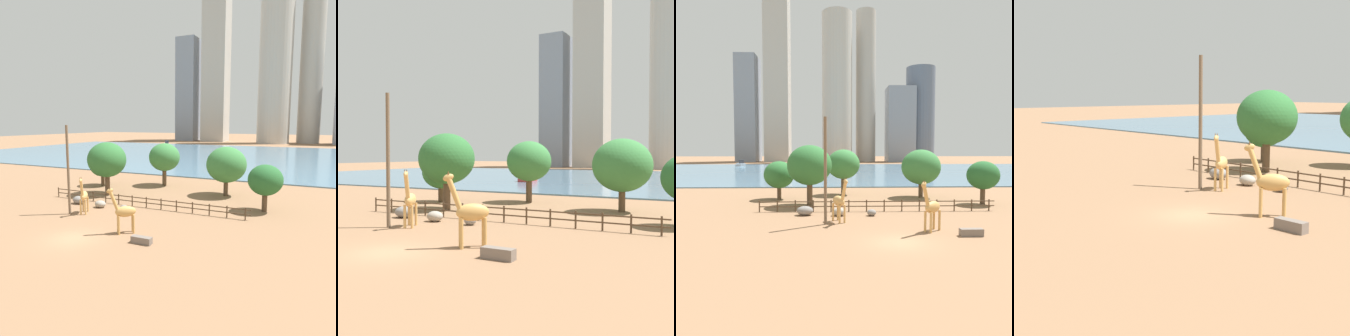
{
  "view_description": "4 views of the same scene",
  "coord_description": "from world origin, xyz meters",
  "views": [
    {
      "loc": [
        19.26,
        -21.26,
        10.03
      ],
      "look_at": [
        2.29,
        14.68,
        4.54
      ],
      "focal_mm": 35.0,
      "sensor_mm": 36.0,
      "label": 1
    },
    {
      "loc": [
        16.41,
        -16.92,
        5.32
      ],
      "look_at": [
        -2.79,
        18.85,
        4.03
      ],
      "focal_mm": 45.0,
      "sensor_mm": 36.0,
      "label": 2
    },
    {
      "loc": [
        -4.84,
        -23.68,
        6.91
      ],
      "look_at": [
        -3.65,
        15.16,
        4.63
      ],
      "focal_mm": 35.0,
      "sensor_mm": 36.0,
      "label": 3
    },
    {
      "loc": [
        21.95,
        -19.74,
        7.18
      ],
      "look_at": [
        -3.28,
        2.14,
        2.23
      ],
      "focal_mm": 55.0,
      "sensor_mm": 36.0,
      "label": 4
    }
  ],
  "objects": [
    {
      "name": "boulder_near_fence",
      "position": [
        -4.32,
        9.75,
        0.42
      ],
      "size": [
        1.37,
        1.12,
        0.84
      ],
      "primitive_type": "ellipsoid",
      "color": "gray",
      "rests_on": "ground"
    },
    {
      "name": "boulder_by_pole",
      "position": [
        -0.95,
        9.68,
        0.34
      ],
      "size": [
        0.93,
        0.9,
        0.67
      ],
      "primitive_type": "ellipsoid",
      "color": "gray",
      "rests_on": "ground"
    },
    {
      "name": "skyline_block_right",
      "position": [
        12.51,
        155.77,
        40.35
      ],
      "size": [
        10.71,
        10.71,
        80.71
      ],
      "primitive_type": "cylinder",
      "color": "#ADA89E",
      "rests_on": "ground"
    },
    {
      "name": "boat_sailboat",
      "position": [
        -41.45,
        106.02,
        1.01
      ],
      "size": [
        4.65,
        5.59,
        2.39
      ],
      "rotation": [
        0.0,
        0.0,
        2.16
      ],
      "color": "silver",
      "rests_on": "harbor_water"
    },
    {
      "name": "tree_left_small",
      "position": [
        -12.36,
        21.15,
        3.36
      ],
      "size": [
        4.12,
        4.12,
        5.24
      ],
      "color": "brown",
      "rests_on": "ground"
    },
    {
      "name": "giraffe_tall",
      "position": [
        -4.33,
        6.82,
        2.01
      ],
      "size": [
        1.69,
        2.56,
        4.34
      ],
      "rotation": [
        0.0,
        0.0,
        5.2
      ],
      "color": "tan",
      "rests_on": "ground"
    },
    {
      "name": "skyline_tower_short",
      "position": [
        -51.41,
        157.17,
        28.34
      ],
      "size": [
        10.8,
        15.93,
        56.69
      ],
      "primitive_type": "cube",
      "color": "gray",
      "rests_on": "ground"
    },
    {
      "name": "tree_center_broad",
      "position": [
        7.52,
        22.36,
        4.33
      ],
      "size": [
        5.5,
        5.5,
        6.82
      ],
      "color": "brown",
      "rests_on": "ground"
    },
    {
      "name": "harbor_water",
      "position": [
        0.0,
        77.0,
        0.1
      ],
      "size": [
        180.0,
        86.0,
        0.2
      ],
      "primitive_type": "cube",
      "color": "slate",
      "rests_on": "ground"
    },
    {
      "name": "utility_pole",
      "position": [
        -5.62,
        5.97,
        4.9
      ],
      "size": [
        0.28,
        0.28,
        9.8
      ],
      "primitive_type": "cylinder",
      "color": "brown",
      "rests_on": "ground"
    },
    {
      "name": "feeding_trough",
      "position": [
        6.03,
        1.56,
        0.3
      ],
      "size": [
        1.8,
        0.6,
        0.6
      ],
      "primitive_type": "cube",
      "color": "#72665B",
      "rests_on": "ground"
    },
    {
      "name": "tree_right_tall",
      "position": [
        -3.43,
        25.47,
        4.57
      ],
      "size": [
        4.95,
        4.95,
        6.83
      ],
      "color": "brown",
      "rests_on": "ground"
    },
    {
      "name": "giraffe_companion",
      "position": [
        3.31,
        3.14,
        2.06
      ],
      "size": [
        2.37,
        2.2,
        4.42
      ],
      "rotation": [
        0.0,
        0.0,
        3.87
      ],
      "color": "tan",
      "rests_on": "ground"
    },
    {
      "name": "tree_right_small",
      "position": [
        -7.81,
        16.1,
        4.91
      ],
      "size": [
        5.42,
        5.42,
        7.38
      ],
      "color": "brown",
      "rests_on": "ground"
    },
    {
      "name": "skyline_tower_glass",
      "position": [
        42.72,
        156.55,
        25.64
      ],
      "size": [
        15.7,
        15.7,
        51.27
      ],
      "primitive_type": "cylinder",
      "color": "slate",
      "rests_on": "ground"
    },
    {
      "name": "skyline_tower_needle",
      "position": [
        30.75,
        152.48,
        19.84
      ],
      "size": [
        14.5,
        13.39,
        39.67
      ],
      "primitive_type": "cube",
      "color": "gray",
      "rests_on": "ground"
    },
    {
      "name": "tree_left_large",
      "position": [
        13.69,
        16.28,
        3.6
      ],
      "size": [
        3.91,
        3.91,
        5.39
      ],
      "color": "brown",
      "rests_on": "ground"
    },
    {
      "name": "skyline_block_left",
      "position": [
        -35.01,
        154.56,
        48.97
      ],
      "size": [
        12.81,
        12.48,
        97.95
      ],
      "primitive_type": "cube",
      "color": "#B7B2A8",
      "rests_on": "ground"
    },
    {
      "name": "enclosure_fence",
      "position": [
        -0.13,
        12.0,
        0.76
      ],
      "size": [
        26.12,
        0.14,
        1.3
      ],
      "color": "#4C3826",
      "rests_on": "ground"
    },
    {
      "name": "ground_plane",
      "position": [
        0.0,
        80.0,
        0.0
      ],
      "size": [
        400.0,
        400.0,
        0.0
      ],
      "primitive_type": "plane",
      "color": "#8C6647"
    },
    {
      "name": "boulder_small",
      "position": [
        -7.87,
        10.13,
        0.48
      ],
      "size": [
        1.73,
        1.28,
        0.96
      ],
      "primitive_type": "ellipsoid",
      "color": "gray",
      "rests_on": "ground"
    },
    {
      "name": "boat_ferry",
      "position": [
        -18.18,
        56.33,
        1.09
      ],
      "size": [
        2.96,
        6.23,
        2.63
      ],
      "rotation": [
        0.0,
        0.0,
        1.71
      ],
      "color": "#B22D28",
      "rests_on": "harbor_water"
    },
    {
      "name": "skyline_block_central",
      "position": [
        -3.18,
        147.07,
        38.05
      ],
      "size": [
        15.41,
        15.41,
        76.09
      ],
      "primitive_type": "cylinder",
      "color": "#B7B2A8",
      "rests_on": "ground"
    }
  ]
}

